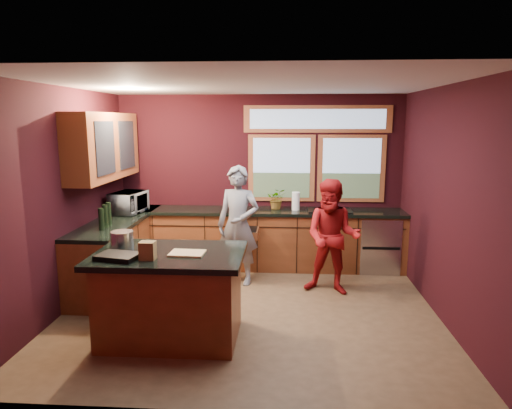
# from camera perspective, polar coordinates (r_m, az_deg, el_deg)

# --- Properties ---
(floor) EXTENTS (4.50, 4.50, 0.00)m
(floor) POSITION_cam_1_polar(r_m,az_deg,el_deg) (5.76, -0.76, -13.05)
(floor) COLOR brown
(floor) RESTS_ON ground
(room_shell) EXTENTS (4.52, 4.02, 2.71)m
(room_shell) POSITION_cam_1_polar(r_m,az_deg,el_deg) (5.70, -6.56, 5.38)
(room_shell) COLOR black
(room_shell) RESTS_ON ground
(back_counter) EXTENTS (4.50, 0.64, 0.93)m
(back_counter) POSITION_cam_1_polar(r_m,az_deg,el_deg) (7.20, 1.88, -4.29)
(back_counter) COLOR #562A14
(back_counter) RESTS_ON floor
(left_counter) EXTENTS (0.64, 2.30, 0.93)m
(left_counter) POSITION_cam_1_polar(r_m,az_deg,el_deg) (6.81, -16.85, -5.60)
(left_counter) COLOR #562A14
(left_counter) RESTS_ON floor
(island) EXTENTS (1.55, 1.05, 0.95)m
(island) POSITION_cam_1_polar(r_m,az_deg,el_deg) (5.00, -10.60, -11.05)
(island) COLOR #562A14
(island) RESTS_ON floor
(person_grey) EXTENTS (0.70, 0.56, 1.69)m
(person_grey) POSITION_cam_1_polar(r_m,az_deg,el_deg) (6.43, -2.24, -2.63)
(person_grey) COLOR slate
(person_grey) RESTS_ON floor
(person_red) EXTENTS (0.88, 0.76, 1.54)m
(person_red) POSITION_cam_1_polar(r_m,az_deg,el_deg) (6.15, 9.54, -4.04)
(person_red) COLOR maroon
(person_red) RESTS_ON floor
(microwave) EXTENTS (0.48, 0.63, 0.32)m
(microwave) POSITION_cam_1_polar(r_m,az_deg,el_deg) (7.07, -15.62, 0.24)
(microwave) COLOR #999999
(microwave) RESTS_ON left_counter
(potted_plant) EXTENTS (0.29, 0.25, 0.33)m
(potted_plant) POSITION_cam_1_polar(r_m,az_deg,el_deg) (7.12, 2.62, 0.71)
(potted_plant) COLOR #999999
(potted_plant) RESTS_ON back_counter
(paper_towel) EXTENTS (0.12, 0.12, 0.28)m
(paper_towel) POSITION_cam_1_polar(r_m,az_deg,el_deg) (7.07, 4.99, 0.43)
(paper_towel) COLOR white
(paper_towel) RESTS_ON back_counter
(cutting_board) EXTENTS (0.36, 0.26, 0.02)m
(cutting_board) POSITION_cam_1_polar(r_m,az_deg,el_deg) (4.76, -8.59, -6.05)
(cutting_board) COLOR tan
(cutting_board) RESTS_ON island
(stock_pot) EXTENTS (0.24, 0.24, 0.18)m
(stock_pot) POSITION_cam_1_polar(r_m,az_deg,el_deg) (5.13, -16.38, -4.22)
(stock_pot) COLOR silver
(stock_pot) RESTS_ON island
(paper_bag) EXTENTS (0.15, 0.12, 0.18)m
(paper_bag) POSITION_cam_1_polar(r_m,az_deg,el_deg) (4.64, -13.40, -5.62)
(paper_bag) COLOR brown
(paper_bag) RESTS_ON island
(black_tray) EXTENTS (0.45, 0.36, 0.05)m
(black_tray) POSITION_cam_1_polar(r_m,az_deg,el_deg) (4.75, -16.85, -6.22)
(black_tray) COLOR black
(black_tray) RESTS_ON island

